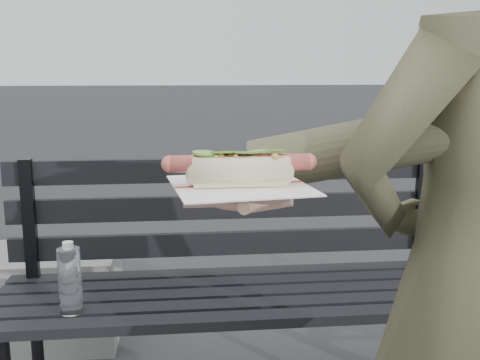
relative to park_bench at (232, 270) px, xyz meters
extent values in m
cylinder|color=black|center=(-0.66, 0.10, -0.30)|extent=(0.04, 0.04, 0.45)
cylinder|color=black|center=(0.68, 0.10, -0.30)|extent=(0.04, 0.04, 0.45)
cube|color=black|center=(0.01, -0.25, -0.06)|extent=(1.50, 0.07, 0.03)
cube|color=black|center=(0.01, -0.16, -0.06)|extent=(1.50, 0.07, 0.03)
cube|color=black|center=(0.01, -0.07, -0.06)|extent=(1.50, 0.07, 0.03)
cube|color=black|center=(0.01, 0.02, -0.06)|extent=(1.50, 0.07, 0.03)
cube|color=black|center=(0.01, 0.11, -0.06)|extent=(1.50, 0.07, 0.03)
cube|color=black|center=(-0.66, 0.12, 0.15)|extent=(0.04, 0.03, 0.42)
cube|color=black|center=(0.68, 0.12, 0.15)|extent=(0.04, 0.03, 0.42)
cube|color=black|center=(0.01, 0.14, 0.05)|extent=(1.50, 0.02, 0.08)
cube|color=black|center=(0.01, 0.14, 0.18)|extent=(1.50, 0.02, 0.08)
cube|color=black|center=(0.01, 0.14, 0.31)|extent=(1.50, 0.02, 0.08)
cylinder|color=white|center=(-0.48, -0.18, 0.05)|extent=(0.06, 0.06, 0.19)
cylinder|color=white|center=(-0.48, -0.18, 0.16)|extent=(0.03, 0.03, 0.02)
imported|color=#42412C|center=(0.36, -0.84, 0.26)|extent=(0.65, 0.52, 1.56)
cylinder|color=#42412C|center=(0.20, -0.85, 0.53)|extent=(0.51, 0.23, 0.19)
cylinder|color=#D8A384|center=(-0.03, -0.92, 0.46)|extent=(0.09, 0.08, 0.07)
ellipsoid|color=#D8A384|center=(-0.07, -0.93, 0.46)|extent=(0.10, 0.12, 0.03)
cylinder|color=#D8A384|center=(-0.13, -0.96, 0.46)|extent=(0.05, 0.02, 0.02)
cylinder|color=#D8A384|center=(-0.13, -0.94, 0.46)|extent=(0.05, 0.02, 0.02)
cylinder|color=#D8A384|center=(-0.13, -0.92, 0.46)|extent=(0.05, 0.02, 0.02)
cylinder|color=#D8A384|center=(-0.13, -0.90, 0.46)|extent=(0.05, 0.02, 0.02)
cylinder|color=#D8A384|center=(-0.06, -0.99, 0.46)|extent=(0.04, 0.05, 0.02)
cube|color=white|center=(-0.07, -0.93, 0.48)|extent=(0.21, 0.21, 0.00)
cube|color=#B21E1E|center=(-0.07, -0.93, 0.48)|extent=(0.19, 0.03, 0.00)
cylinder|color=#C6544C|center=(-0.07, -0.93, 0.51)|extent=(0.20, 0.02, 0.02)
sphere|color=#C6544C|center=(-0.17, -0.93, 0.51)|extent=(0.03, 0.02, 0.02)
sphere|color=#C6544C|center=(0.03, -0.93, 0.51)|extent=(0.02, 0.02, 0.02)
sphere|color=#9E6B2D|center=(-0.02, -0.95, 0.52)|extent=(0.01, 0.01, 0.01)
sphere|color=#9E6B2D|center=(-0.02, -0.93, 0.52)|extent=(0.01, 0.01, 0.01)
sphere|color=#9E6B2D|center=(-0.08, -0.95, 0.52)|extent=(0.01, 0.01, 0.01)
sphere|color=#9E6B2D|center=(-0.06, -0.94, 0.51)|extent=(0.01, 0.01, 0.01)
sphere|color=#9E6B2D|center=(-0.10, -0.94, 0.52)|extent=(0.01, 0.01, 0.01)
sphere|color=#9E6B2D|center=(-0.09, -0.93, 0.51)|extent=(0.01, 0.01, 0.01)
sphere|color=#9E6B2D|center=(-0.12, -0.94, 0.51)|extent=(0.01, 0.01, 0.01)
sphere|color=#9E6B2D|center=(-0.10, -0.94, 0.51)|extent=(0.01, 0.01, 0.01)
sphere|color=#9E6B2D|center=(-0.10, -0.95, 0.52)|extent=(0.01, 0.01, 0.01)
sphere|color=#9E6B2D|center=(-0.06, -0.95, 0.51)|extent=(0.01, 0.01, 0.01)
sphere|color=#9E6B2D|center=(-0.01, -0.95, 0.52)|extent=(0.01, 0.01, 0.01)
sphere|color=#9E6B2D|center=(-0.11, -0.95, 0.52)|extent=(0.01, 0.01, 0.01)
sphere|color=#9E6B2D|center=(-0.11, -0.92, 0.52)|extent=(0.01, 0.01, 0.01)
sphere|color=#9E6B2D|center=(-0.10, -0.94, 0.52)|extent=(0.01, 0.01, 0.01)
sphere|color=#9E6B2D|center=(-0.11, -0.93, 0.52)|extent=(0.01, 0.01, 0.01)
sphere|color=#9E6B2D|center=(-0.10, -0.92, 0.52)|extent=(0.01, 0.01, 0.01)
sphere|color=#9E6B2D|center=(-0.04, -0.93, 0.52)|extent=(0.01, 0.01, 0.01)
sphere|color=#9E6B2D|center=(-0.08, -0.93, 0.52)|extent=(0.01, 0.01, 0.01)
sphere|color=#9E6B2D|center=(-0.10, -0.93, 0.51)|extent=(0.01, 0.01, 0.01)
sphere|color=#9E6B2D|center=(-0.02, -0.94, 0.52)|extent=(0.01, 0.01, 0.01)
sphere|color=#9E6B2D|center=(-0.04, -0.93, 0.51)|extent=(0.01, 0.01, 0.01)
sphere|color=#9E6B2D|center=(-0.10, -0.94, 0.52)|extent=(0.01, 0.01, 0.01)
cylinder|color=#5A9528|center=(-0.12, -0.93, 0.52)|extent=(0.04, 0.04, 0.01)
cylinder|color=#5A9528|center=(-0.09, -0.93, 0.52)|extent=(0.04, 0.04, 0.01)
cylinder|color=#5A9528|center=(-0.07, -0.94, 0.53)|extent=(0.04, 0.04, 0.01)
cylinder|color=#5A9528|center=(-0.04, -0.93, 0.53)|extent=(0.04, 0.04, 0.01)
cylinder|color=#5A9528|center=(-0.02, -0.93, 0.53)|extent=(0.04, 0.04, 0.01)
cube|color=brown|center=(0.89, 0.93, -0.52)|extent=(0.09, 0.08, 0.00)
cube|color=brown|center=(0.83, 0.95, -0.52)|extent=(0.09, 0.08, 0.00)
camera|label=1|loc=(-0.15, -1.72, 0.64)|focal=42.00mm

